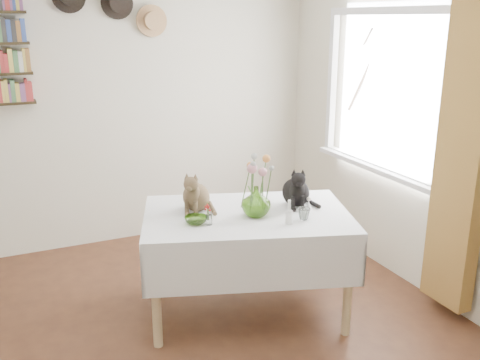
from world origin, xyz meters
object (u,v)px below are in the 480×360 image
flower_vase (256,201)px  tabby_cat (196,190)px  dining_table (247,238)px  black_cat (296,185)px

flower_vase → tabby_cat: bearing=139.9°
dining_table → black_cat: size_ratio=5.38×
tabby_cat → black_cat: (0.69, -0.20, 0.00)m
dining_table → flower_vase: bearing=-64.1°
tabby_cat → flower_vase: 0.44m
black_cat → tabby_cat: bearing=-173.4°
tabby_cat → flower_vase: bearing=-2.9°
dining_table → tabby_cat: bearing=145.0°
tabby_cat → black_cat: same height
dining_table → black_cat: bearing=1.1°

